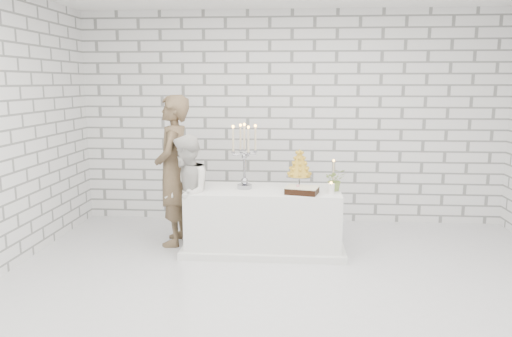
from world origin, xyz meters
name	(u,v)px	position (x,y,z in m)	size (l,w,h in m)	color
ground	(288,290)	(0.00, 0.00, 0.00)	(6.00, 5.00, 0.01)	silver
wall_back	(291,118)	(0.00, 2.50, 1.50)	(6.00, 0.01, 3.00)	white
wall_front	(287,203)	(0.00, -2.50, 1.50)	(6.00, 0.01, 3.00)	white
cake_table	(264,219)	(-0.31, 1.18, 0.38)	(1.80, 0.80, 0.75)	white
groom	(173,171)	(-1.44, 1.34, 0.93)	(0.68, 0.44, 1.85)	brown
bride	(187,194)	(-1.22, 1.07, 0.70)	(0.68, 0.53, 1.40)	white
candelabra	(244,156)	(-0.54, 1.19, 1.14)	(0.32, 0.32, 0.78)	#9696A0
croquembouche	(299,169)	(0.11, 1.24, 0.99)	(0.31, 0.31, 0.48)	#B7881F
chocolate_cake	(302,190)	(0.14, 0.96, 0.79)	(0.35, 0.25, 0.08)	black
pillar_candle	(331,189)	(0.47, 0.98, 0.81)	(0.08, 0.08, 0.12)	white
extra_taper	(333,174)	(0.52, 1.32, 0.91)	(0.06, 0.06, 0.32)	beige
flowers	(335,180)	(0.53, 1.15, 0.88)	(0.24, 0.21, 0.26)	olive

